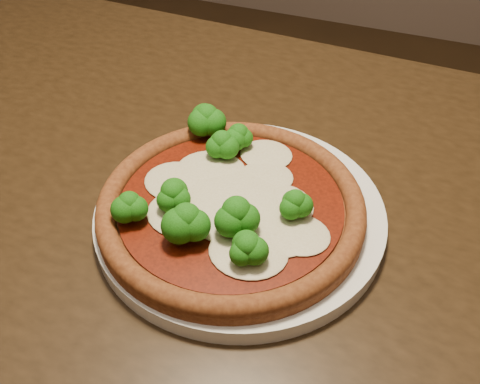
% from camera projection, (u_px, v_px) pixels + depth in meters
% --- Properties ---
extents(floor, '(4.00, 4.00, 0.00)m').
position_uv_depth(floor, '(145.00, 383.00, 1.23)').
color(floor, black).
rests_on(floor, ground).
extents(dining_table, '(1.27, 0.77, 0.75)m').
position_uv_depth(dining_table, '(232.00, 234.00, 0.70)').
color(dining_table, black).
rests_on(dining_table, floor).
extents(plate, '(0.30, 0.30, 0.02)m').
position_uv_depth(plate, '(240.00, 213.00, 0.57)').
color(plate, silver).
rests_on(plate, dining_table).
extents(pizza, '(0.27, 0.27, 0.06)m').
position_uv_depth(pizza, '(229.00, 202.00, 0.54)').
color(pizza, brown).
rests_on(pizza, plate).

